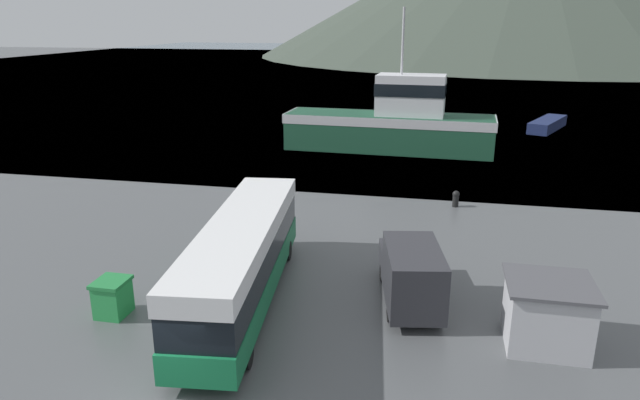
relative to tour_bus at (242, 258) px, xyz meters
name	(u,v)px	position (x,y,z in m)	size (l,w,h in m)	color
water_surface	(414,63)	(-0.21, 135.29, -1.92)	(240.00, 240.00, 0.00)	#475B6B
tour_bus	(242,258)	(0.00, 0.00, 0.00)	(3.84, 12.76, 3.42)	#146B3D
delivery_van	(411,272)	(6.46, 1.27, -0.59)	(3.02, 5.90, 2.52)	#2D2D33
fishing_boat	(393,122)	(3.32, 29.07, 0.50)	(17.80, 5.23, 11.75)	#1E5138
storage_bin	(113,297)	(-4.52, -1.99, -1.19)	(1.18, 1.32, 1.43)	green
dock_kiosk	(547,313)	(11.19, -0.78, -0.73)	(2.90, 2.78, 2.35)	#B2B2B7
small_boat	(547,124)	(18.05, 42.07, -1.37)	(4.88, 7.83, 1.08)	#19234C
mooring_bollard	(456,198)	(8.44, 14.22, -1.38)	(0.42, 0.42, 0.99)	black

